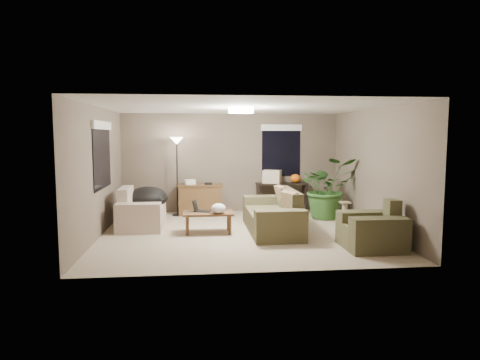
{
  "coord_description": "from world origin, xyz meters",
  "views": [
    {
      "loc": [
        -0.88,
        -8.39,
        1.96
      ],
      "look_at": [
        0.0,
        0.2,
        1.05
      ],
      "focal_mm": 32.0,
      "sensor_mm": 36.0,
      "label": 1
    }
  ],
  "objects": [
    {
      "name": "houseplant",
      "position": [
        2.18,
        1.32,
        0.56
      ],
      "size": [
        1.3,
        1.45,
        1.13
      ],
      "primitive_type": "imported",
      "color": "#2D5923",
      "rests_on": "ground"
    },
    {
      "name": "window_left",
      "position": [
        -2.73,
        0.3,
        1.78
      ],
      "size": [
        0.05,
        1.56,
        1.33
      ],
      "color": "black",
      "rests_on": "room_shell"
    },
    {
      "name": "pumpkin",
      "position": [
        1.62,
        2.22,
        0.86
      ],
      "size": [
        0.36,
        0.36,
        0.22
      ],
      "primitive_type": "ellipsoid",
      "rotation": [
        0.0,
        0.0,
        0.41
      ],
      "color": "orange",
      "rests_on": "console_table"
    },
    {
      "name": "throw_pillows",
      "position": [
        0.94,
        0.1,
        0.65
      ],
      "size": [
        0.38,
        1.39,
        0.47
      ],
      "color": "#8C7251",
      "rests_on": "main_sofa"
    },
    {
      "name": "floor_lamp",
      "position": [
        -1.35,
        2.04,
        1.6
      ],
      "size": [
        0.32,
        0.32,
        1.91
      ],
      "color": "black",
      "rests_on": "ground"
    },
    {
      "name": "papasan_chair",
      "position": [
        -1.98,
        1.36,
        0.47
      ],
      "size": [
        0.92,
        0.92,
        0.8
      ],
      "color": "black",
      "rests_on": "ground"
    },
    {
      "name": "desk",
      "position": [
        -0.79,
        2.13,
        0.38
      ],
      "size": [
        1.1,
        0.5,
        0.75
      ],
      "color": "brown",
      "rests_on": "ground"
    },
    {
      "name": "loveseat",
      "position": [
        -2.09,
        0.83,
        0.3
      ],
      "size": [
        0.9,
        1.6,
        0.85
      ],
      "color": "beige",
      "rests_on": "ground"
    },
    {
      "name": "cardboard_box",
      "position": [
        1.02,
        2.22,
        0.91
      ],
      "size": [
        0.53,
        0.47,
        0.33
      ],
      "primitive_type": "cube",
      "rotation": [
        0.0,
        0.0,
        -0.39
      ],
      "color": "beige",
      "rests_on": "console_table"
    },
    {
      "name": "console_table",
      "position": [
        1.27,
        2.22,
        0.44
      ],
      "size": [
        1.3,
        0.4,
        0.75
      ],
      "color": "black",
      "rests_on": "ground"
    },
    {
      "name": "main_sofa",
      "position": [
        0.69,
        0.1,
        0.29
      ],
      "size": [
        0.95,
        2.2,
        0.85
      ],
      "color": "brown",
      "rests_on": "ground"
    },
    {
      "name": "desk_papers",
      "position": [
        -0.95,
        2.12,
        0.8
      ],
      "size": [
        0.69,
        0.29,
        0.12
      ],
      "color": "silver",
      "rests_on": "desk"
    },
    {
      "name": "plastic_bag",
      "position": [
        -0.45,
        -0.08,
        0.52
      ],
      "size": [
        0.31,
        0.28,
        0.2
      ],
      "primitive_type": "ellipsoid",
      "rotation": [
        0.0,
        0.0,
        0.09
      ],
      "color": "white",
      "rests_on": "coffee_table"
    },
    {
      "name": "coffee_table",
      "position": [
        -0.65,
        0.07,
        0.36
      ],
      "size": [
        1.0,
        0.55,
        0.42
      ],
      "color": "brown",
      "rests_on": "ground"
    },
    {
      "name": "room_shell",
      "position": [
        0.0,
        0.0,
        1.25
      ],
      "size": [
        5.5,
        5.5,
        5.5
      ],
      "color": "#BCA98C",
      "rests_on": "ground"
    },
    {
      "name": "cat_scratching_post",
      "position": [
        2.37,
        0.61,
        0.21
      ],
      "size": [
        0.32,
        0.32,
        0.5
      ],
      "color": "tan",
      "rests_on": "ground"
    },
    {
      "name": "ceiling_fixture",
      "position": [
        0.0,
        0.0,
        2.44
      ],
      "size": [
        0.5,
        0.5,
        0.1
      ],
      "primitive_type": "cylinder",
      "color": "white",
      "rests_on": "room_shell"
    },
    {
      "name": "window_back",
      "position": [
        1.3,
        2.48,
        1.79
      ],
      "size": [
        1.06,
        0.05,
        1.33
      ],
      "color": "black",
      "rests_on": "room_shell"
    },
    {
      "name": "armchair",
      "position": [
        2.14,
        -1.4,
        0.3
      ],
      "size": [
        0.95,
        1.0,
        0.85
      ],
      "color": "#4C4A2E",
      "rests_on": "ground"
    },
    {
      "name": "laptop",
      "position": [
        -0.82,
        0.17,
        0.48
      ],
      "size": [
        0.41,
        0.32,
        0.24
      ],
      "color": "black",
      "rests_on": "coffee_table"
    }
  ]
}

